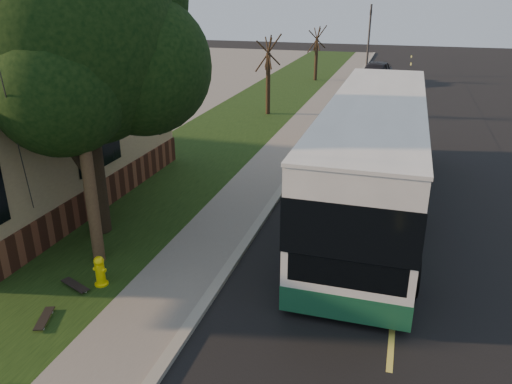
{
  "coord_description": "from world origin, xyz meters",
  "views": [
    {
      "loc": [
        3.72,
        -8.56,
        6.45
      ],
      "look_at": [
        0.23,
        3.18,
        1.5
      ],
      "focal_mm": 35.0,
      "sensor_mm": 36.0,
      "label": 1
    }
  ],
  "objects_px": {
    "utility_pole": "(75,79)",
    "leafy_tree": "(83,46)",
    "skateboard_spare": "(75,285)",
    "distant_car": "(375,73)",
    "transit_bus": "(373,153)",
    "traffic_signal": "(369,35)",
    "skateboard_main": "(44,318)",
    "bare_tree_near": "(268,76)",
    "bare_tree_far": "(316,54)",
    "fire_hydrant": "(100,271)"
  },
  "relations": [
    {
      "from": "bare_tree_far",
      "to": "skateboard_spare",
      "type": "xyz_separation_m",
      "value": [
        -0.11,
        -30.29,
        -1.87
      ]
    },
    {
      "from": "leafy_tree",
      "to": "distant_car",
      "type": "height_order",
      "value": "leafy_tree"
    },
    {
      "from": "leafy_tree",
      "to": "skateboard_spare",
      "type": "distance_m",
      "value": 5.93
    },
    {
      "from": "fire_hydrant",
      "to": "utility_pole",
      "type": "distance_m",
      "value": 4.37
    },
    {
      "from": "utility_pole",
      "to": "distant_car",
      "type": "relative_size",
      "value": 1.84
    },
    {
      "from": "leafy_tree",
      "to": "bare_tree_far",
      "type": "xyz_separation_m",
      "value": [
        1.17,
        27.35,
        -3.16
      ]
    },
    {
      "from": "distant_car",
      "to": "fire_hydrant",
      "type": "bearing_deg",
      "value": -90.53
    },
    {
      "from": "utility_pole",
      "to": "distant_car",
      "type": "height_order",
      "value": "utility_pole"
    },
    {
      "from": "leafy_tree",
      "to": "utility_pole",
      "type": "bearing_deg",
      "value": -62.4
    },
    {
      "from": "bare_tree_near",
      "to": "transit_bus",
      "type": "distance_m",
      "value": 13.28
    },
    {
      "from": "leafy_tree",
      "to": "distant_car",
      "type": "distance_m",
      "value": 28.08
    },
    {
      "from": "utility_pole",
      "to": "leafy_tree",
      "type": "relative_size",
      "value": 1.16
    },
    {
      "from": "traffic_signal",
      "to": "skateboard_spare",
      "type": "distance_m",
      "value": 34.62
    },
    {
      "from": "transit_bus",
      "to": "distant_car",
      "type": "bearing_deg",
      "value": 93.68
    },
    {
      "from": "fire_hydrant",
      "to": "bare_tree_near",
      "type": "bearing_deg",
      "value": 92.86
    },
    {
      "from": "leafy_tree",
      "to": "bare_tree_far",
      "type": "distance_m",
      "value": 27.56
    },
    {
      "from": "bare_tree_near",
      "to": "bare_tree_far",
      "type": "bearing_deg",
      "value": 87.61
    },
    {
      "from": "bare_tree_far",
      "to": "skateboard_main",
      "type": "bearing_deg",
      "value": -89.93
    },
    {
      "from": "traffic_signal",
      "to": "distant_car",
      "type": "relative_size",
      "value": 1.12
    },
    {
      "from": "utility_pole",
      "to": "leafy_tree",
      "type": "distance_m",
      "value": 1.94
    },
    {
      "from": "fire_hydrant",
      "to": "transit_bus",
      "type": "xyz_separation_m",
      "value": [
        5.61,
        6.43,
        1.42
      ]
    },
    {
      "from": "traffic_signal",
      "to": "distant_car",
      "type": "height_order",
      "value": "traffic_signal"
    },
    {
      "from": "skateboard_spare",
      "to": "distant_car",
      "type": "bearing_deg",
      "value": 81.29
    },
    {
      "from": "leafy_tree",
      "to": "skateboard_main",
      "type": "xyz_separation_m",
      "value": [
        1.21,
        -4.21,
        -5.04
      ]
    },
    {
      "from": "skateboard_spare",
      "to": "transit_bus",
      "type": "bearing_deg",
      "value": 47.7
    },
    {
      "from": "utility_pole",
      "to": "traffic_signal",
      "type": "distance_m",
      "value": 33.26
    },
    {
      "from": "fire_hydrant",
      "to": "skateboard_spare",
      "type": "distance_m",
      "value": 0.66
    },
    {
      "from": "utility_pole",
      "to": "skateboard_main",
      "type": "distance_m",
      "value": 5.19
    },
    {
      "from": "utility_pole",
      "to": "bare_tree_far",
      "type": "distance_m",
      "value": 29.13
    },
    {
      "from": "transit_bus",
      "to": "utility_pole",
      "type": "bearing_deg",
      "value": -139.25
    },
    {
      "from": "utility_pole",
      "to": "skateboard_main",
      "type": "relative_size",
      "value": 11.05
    },
    {
      "from": "leafy_tree",
      "to": "skateboard_main",
      "type": "height_order",
      "value": "leafy_tree"
    },
    {
      "from": "fire_hydrant",
      "to": "leafy_tree",
      "type": "relative_size",
      "value": 0.09
    },
    {
      "from": "fire_hydrant",
      "to": "bare_tree_far",
      "type": "distance_m",
      "value": 30.04
    },
    {
      "from": "utility_pole",
      "to": "traffic_signal",
      "type": "relative_size",
      "value": 1.65
    },
    {
      "from": "leafy_tree",
      "to": "bare_tree_far",
      "type": "bearing_deg",
      "value": 87.55
    },
    {
      "from": "skateboard_spare",
      "to": "traffic_signal",
      "type": "bearing_deg",
      "value": 83.99
    },
    {
      "from": "utility_pole",
      "to": "distant_car",
      "type": "distance_m",
      "value": 29.46
    },
    {
      "from": "transit_bus",
      "to": "distant_car",
      "type": "distance_m",
      "value": 23.44
    },
    {
      "from": "skateboard_spare",
      "to": "leafy_tree",
      "type": "bearing_deg",
      "value": 109.79
    },
    {
      "from": "distant_car",
      "to": "utility_pole",
      "type": "bearing_deg",
      "value": -92.17
    },
    {
      "from": "utility_pole",
      "to": "leafy_tree",
      "type": "bearing_deg",
      "value": 117.6
    },
    {
      "from": "bare_tree_near",
      "to": "skateboard_spare",
      "type": "height_order",
      "value": "bare_tree_near"
    },
    {
      "from": "utility_pole",
      "to": "fire_hydrant",
      "type": "bearing_deg",
      "value": -54.62
    },
    {
      "from": "traffic_signal",
      "to": "transit_bus",
      "type": "height_order",
      "value": "traffic_signal"
    },
    {
      "from": "fire_hydrant",
      "to": "bare_tree_near",
      "type": "distance_m",
      "value": 18.1
    },
    {
      "from": "skateboard_spare",
      "to": "distant_car",
      "type": "xyz_separation_m",
      "value": [
        4.61,
        30.1,
        0.71
      ]
    },
    {
      "from": "traffic_signal",
      "to": "transit_bus",
      "type": "xyz_separation_m",
      "value": [
        2.51,
        -27.57,
        -1.32
      ]
    },
    {
      "from": "distant_car",
      "to": "traffic_signal",
      "type": "bearing_deg",
      "value": 110.71
    },
    {
      "from": "bare_tree_far",
      "to": "transit_bus",
      "type": "xyz_separation_m",
      "value": [
        6.01,
        -23.57,
        -0.16
      ]
    }
  ]
}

